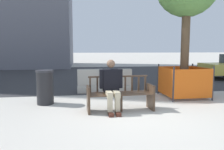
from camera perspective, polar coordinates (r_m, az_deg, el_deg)
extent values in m
plane|color=#B7B2A8|center=(5.19, 7.10, -10.97)|extent=(200.00, 200.00, 0.00)
cube|color=#333335|center=(13.62, -2.58, 0.10)|extent=(120.00, 12.00, 0.01)
cube|color=#473323|center=(5.51, -6.20, -6.35)|extent=(0.07, 0.51, 0.66)
cube|color=#473323|center=(5.87, 10.06, -5.60)|extent=(0.07, 0.51, 0.66)
cube|color=#473323|center=(5.65, 2.19, -7.07)|extent=(0.05, 0.33, 0.45)
cube|color=#473323|center=(5.39, 2.75, -5.32)|extent=(1.60, 0.14, 0.02)
cube|color=#473323|center=(5.50, 2.47, -5.08)|extent=(1.60, 0.14, 0.02)
cube|color=#473323|center=(5.60, 2.20, -4.85)|extent=(1.60, 0.14, 0.02)
cube|color=#473323|center=(5.71, 1.94, -4.62)|extent=(1.60, 0.14, 0.02)
cube|color=#473323|center=(5.82, 1.69, -4.40)|extent=(1.60, 0.14, 0.02)
cube|color=#473323|center=(5.77, 1.68, -0.36)|extent=(1.60, 0.11, 0.04)
cube|color=#473323|center=(5.69, -5.74, -2.64)|extent=(0.05, 0.03, 0.38)
cube|color=#473323|center=(5.70, -3.86, -2.59)|extent=(0.05, 0.03, 0.38)
cube|color=#473323|center=(5.73, -2.00, -2.54)|extent=(0.05, 0.03, 0.38)
cube|color=#473323|center=(5.76, -0.15, -2.48)|extent=(0.05, 0.03, 0.38)
cube|color=#473323|center=(5.80, 1.67, -2.42)|extent=(0.05, 0.03, 0.38)
cube|color=#473323|center=(5.84, 3.47, -2.37)|extent=(0.05, 0.03, 0.38)
cube|color=#473323|center=(5.89, 5.24, -2.31)|extent=(0.05, 0.03, 0.38)
cube|color=#473323|center=(5.94, 6.98, -2.24)|extent=(0.05, 0.03, 0.38)
cube|color=#473323|center=(6.00, 8.68, -2.18)|extent=(0.05, 0.03, 0.38)
cube|color=#473323|center=(5.42, -6.23, -3.15)|extent=(0.07, 0.46, 0.03)
cube|color=#473323|center=(5.79, 10.19, -2.59)|extent=(0.07, 0.46, 0.03)
cube|color=black|center=(5.57, -0.33, -1.35)|extent=(0.41, 0.26, 0.56)
sphere|color=brown|center=(5.50, -0.29, 2.96)|extent=(0.21, 0.21, 0.21)
cube|color=#C6B793|center=(5.39, -0.84, -4.96)|extent=(0.16, 0.45, 0.14)
cube|color=#C6B793|center=(5.42, 1.04, -4.89)|extent=(0.16, 0.45, 0.14)
cube|color=#C6B793|center=(5.29, -0.51, -8.03)|extent=(0.11, 0.11, 0.45)
cube|color=#C6B793|center=(5.32, 1.41, -7.94)|extent=(0.11, 0.11, 0.45)
cube|color=#4C2319|center=(5.26, -0.35, -10.20)|extent=(0.12, 0.26, 0.08)
cube|color=#4C2319|center=(5.29, 1.59, -10.09)|extent=(0.12, 0.26, 0.08)
cube|color=black|center=(5.49, -2.79, -1.04)|extent=(0.10, 0.12, 0.48)
cube|color=black|center=(5.58, 2.20, -0.92)|extent=(0.10, 0.12, 0.48)
cube|color=#ADA89E|center=(8.19, -1.91, -3.50)|extent=(2.02, 0.76, 0.24)
cube|color=#ADA89E|center=(8.12, -1.93, -0.58)|extent=(2.01, 0.38, 0.60)
cylinder|color=brown|center=(7.54, 18.50, 5.82)|extent=(0.27, 0.27, 3.00)
cylinder|color=#2D2D33|center=(6.76, 15.77, -2.39)|extent=(0.05, 0.05, 1.06)
cylinder|color=#2D2D33|center=(7.38, 24.90, -2.03)|extent=(0.05, 0.05, 1.06)
cylinder|color=#2D2D33|center=(7.94, 12.03, -0.97)|extent=(0.05, 0.05, 1.06)
cylinder|color=#2D2D33|center=(8.46, 20.19, -0.77)|extent=(0.05, 0.05, 1.06)
cube|color=#E05B14|center=(7.05, 20.54, -2.21)|extent=(1.28, 0.03, 0.89)
cube|color=#E05B14|center=(8.18, 16.24, -0.87)|extent=(1.28, 0.03, 0.89)
cube|color=#E05B14|center=(7.35, 13.75, -1.63)|extent=(0.03, 1.28, 0.89)
cube|color=#E05B14|center=(7.91, 22.38, -1.35)|extent=(0.03, 1.28, 0.89)
cylinder|color=black|center=(13.81, 24.62, 0.91)|extent=(0.65, 0.24, 0.64)
cylinder|color=#232326|center=(6.56, -17.09, -3.32)|extent=(0.47, 0.47, 0.93)
cylinder|color=#2D2D33|center=(6.49, -17.24, 0.97)|extent=(0.50, 0.50, 0.06)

